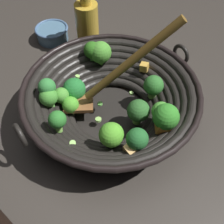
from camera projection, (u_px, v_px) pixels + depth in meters
ground_plane at (111, 115)px, 0.70m from camera, size 4.00×4.00×0.00m
wok at (111, 98)px, 0.65m from camera, size 0.42×0.43×0.28m
cooking_oil_bottle at (87, 26)px, 0.81m from camera, size 0.07×0.07×0.20m
prep_bowl at (52, 33)px, 0.89m from camera, size 0.11×0.11×0.04m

